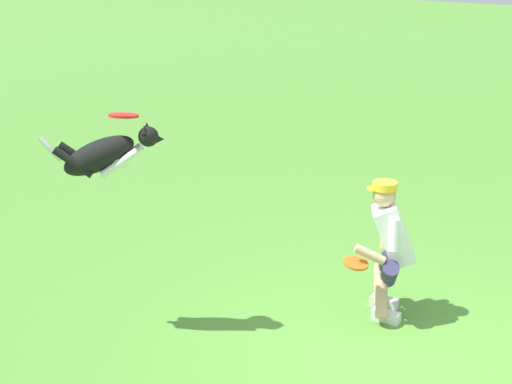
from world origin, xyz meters
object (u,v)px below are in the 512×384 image
(dog, at_px, (105,154))
(frisbee_held, at_px, (356,263))
(person, at_px, (389,245))
(frisbee_flying, at_px, (124,116))

(dog, xyz_separation_m, frisbee_held, (-1.81, -1.16, -1.02))
(dog, bearing_deg, person, 9.93)
(person, distance_m, dog, 2.66)
(dog, distance_m, frisbee_flying, 0.37)
(frisbee_flying, bearing_deg, frisbee_held, -147.98)
(person, height_order, frisbee_flying, frisbee_flying)
(dog, bearing_deg, frisbee_flying, 12.28)
(frisbee_held, bearing_deg, person, -115.13)
(frisbee_flying, xyz_separation_m, frisbee_held, (-1.68, -1.05, -1.34))
(person, relative_size, frisbee_held, 5.73)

